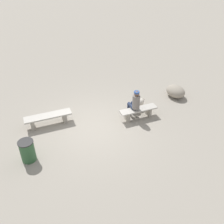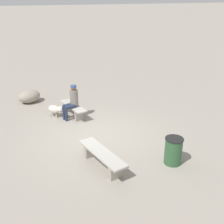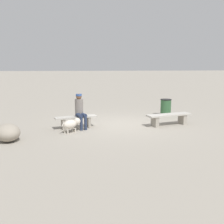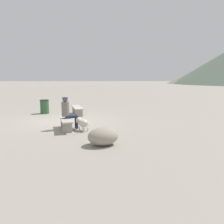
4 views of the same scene
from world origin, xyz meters
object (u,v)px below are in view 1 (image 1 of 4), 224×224
(bench_left, at_px, (48,118))
(trash_bin, at_px, (27,151))
(bench_right, at_px, (138,112))
(seated_person, at_px, (135,102))
(boulder, at_px, (176,91))
(dog, at_px, (139,103))

(bench_left, distance_m, trash_bin, 2.04)
(bench_right, height_order, seated_person, seated_person)
(seated_person, distance_m, boulder, 2.79)
(trash_bin, bearing_deg, bench_left, 74.57)
(bench_right, xyz_separation_m, seated_person, (-0.16, 0.06, 0.44))
(trash_bin, distance_m, boulder, 7.32)
(seated_person, relative_size, trash_bin, 1.65)
(trash_bin, xyz_separation_m, boulder, (6.46, 3.44, -0.12))
(bench_right, distance_m, seated_person, 0.47)
(bench_right, bearing_deg, boulder, 20.70)
(trash_bin, bearing_deg, dog, 30.41)
(bench_right, xyz_separation_m, boulder, (2.17, 1.50, -0.04))
(bench_left, bearing_deg, trash_bin, -119.41)
(bench_right, height_order, trash_bin, trash_bin)
(dog, distance_m, trash_bin, 5.15)
(bench_left, bearing_deg, boulder, 0.04)
(bench_left, relative_size, boulder, 1.97)
(dog, bearing_deg, boulder, 163.31)
(bench_left, distance_m, boulder, 6.10)
(dog, xyz_separation_m, trash_bin, (-4.44, -2.61, 0.08))
(dog, relative_size, trash_bin, 0.85)
(bench_left, distance_m, dog, 3.95)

